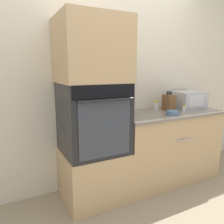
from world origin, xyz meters
The scene contains 11 objects.
ground_plane centered at (0.00, 0.00, 0.00)m, with size 12.00×12.00×0.00m, color gray.
wall_back centered at (0.00, 0.63, 1.25)m, with size 8.00×0.05×2.50m.
oven_cabinet_base centered at (-0.32, 0.30, 0.27)m, with size 0.65×0.60×0.54m.
wall_oven centered at (-0.32, 0.30, 0.90)m, with size 0.62×0.64×0.71m.
oven_cabinet_upper centered at (-0.32, 0.30, 1.56)m, with size 0.65×0.60×0.62m.
counter_unit centered at (0.66, 0.30, 0.44)m, with size 1.34×0.63×0.87m.
microwave centered at (1.09, 0.40, 0.98)m, with size 0.41×0.35×0.22m.
knife_block centered at (0.74, 0.37, 0.97)m, with size 0.11×0.14×0.24m.
bowl centered at (0.58, 0.13, 0.90)m, with size 0.14×0.14×0.05m.
condiment_jar_near centered at (0.86, 0.23, 0.91)m, with size 0.04×0.04×0.07m.
condiment_jar_mid centered at (0.61, 0.45, 0.93)m, with size 0.05×0.05×0.12m.
Camera 1 is at (-1.14, -1.73, 1.38)m, focal length 35.00 mm.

